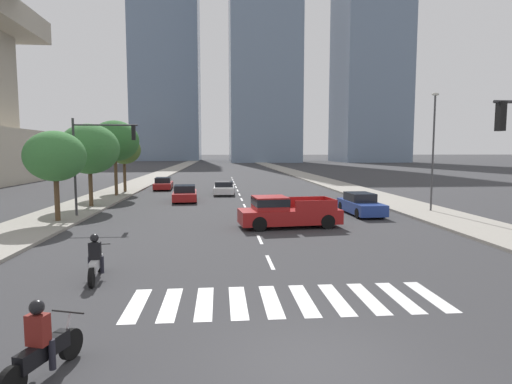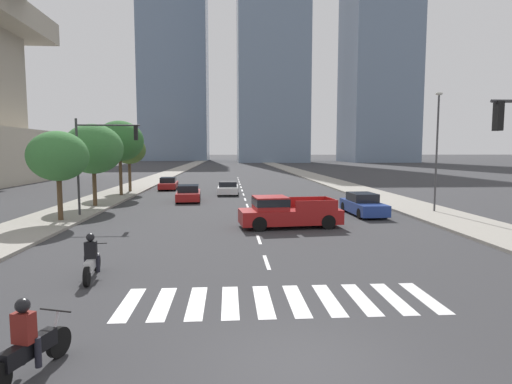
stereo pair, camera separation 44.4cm
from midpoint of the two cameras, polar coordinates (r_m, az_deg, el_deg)
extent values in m
plane|color=#333335|center=(8.71, 7.85, -22.36)|extent=(800.00, 800.00, 0.00)
cube|color=gray|center=(40.02, 15.72, -0.34)|extent=(4.00, 260.00, 0.15)
cube|color=gray|center=(39.08, -18.70, -0.56)|extent=(4.00, 260.00, 0.15)
cube|color=silver|center=(12.06, -15.74, -14.35)|extent=(0.45, 2.53, 0.01)
cube|color=silver|center=(11.91, -11.37, -14.51)|extent=(0.45, 2.53, 0.01)
cube|color=silver|center=(11.83, -6.90, -14.58)|extent=(0.45, 2.53, 0.01)
cube|color=silver|center=(11.81, -2.39, -14.57)|extent=(0.45, 2.53, 0.01)
cube|color=silver|center=(11.86, 2.10, -14.48)|extent=(0.45, 2.53, 0.01)
cube|color=silver|center=(11.99, 6.52, -14.30)|extent=(0.45, 2.53, 0.01)
cube|color=silver|center=(12.17, 10.83, -14.05)|extent=(0.45, 2.53, 0.01)
cube|color=silver|center=(12.42, 14.97, -13.74)|extent=(0.45, 2.53, 0.01)
cube|color=silver|center=(12.73, 18.92, -13.37)|extent=(0.45, 2.53, 0.01)
cube|color=silver|center=(13.09, 22.65, -12.97)|extent=(0.45, 2.53, 0.01)
cube|color=silver|center=(15.71, 2.26, -9.43)|extent=(0.14, 2.00, 0.01)
cube|color=silver|center=(19.58, 1.04, -6.40)|extent=(0.14, 2.00, 0.01)
cube|color=silver|center=(23.50, 0.23, -4.37)|extent=(0.14, 2.00, 0.01)
cube|color=silver|center=(27.44, -0.35, -2.93)|extent=(0.14, 2.00, 0.01)
cube|color=silver|center=(31.39, -0.78, -1.85)|extent=(0.14, 2.00, 0.01)
cube|color=silver|center=(35.36, -1.11, -1.00)|extent=(0.14, 2.00, 0.01)
cube|color=silver|center=(39.33, -1.38, -0.33)|extent=(0.14, 2.00, 0.01)
cube|color=silver|center=(43.31, -1.59, 0.21)|extent=(0.14, 2.00, 0.01)
cube|color=silver|center=(47.29, -1.77, 0.67)|extent=(0.14, 2.00, 0.01)
cube|color=silver|center=(51.27, -1.93, 1.05)|extent=(0.14, 2.00, 0.01)
cube|color=silver|center=(55.26, -2.06, 1.38)|extent=(0.14, 2.00, 0.01)
cube|color=silver|center=(59.25, -2.17, 1.67)|extent=(0.14, 2.00, 0.01)
cube|color=silver|center=(63.24, -2.27, 1.92)|extent=(0.14, 2.00, 0.01)
cylinder|color=black|center=(9.61, -23.80, -18.04)|extent=(0.30, 0.61, 0.60)
cube|color=black|center=(9.00, -26.93, -18.30)|extent=(0.58, 1.20, 0.32)
cylinder|color=#B2B2B7|center=(9.42, -24.26, -16.56)|extent=(0.16, 0.32, 0.67)
cylinder|color=black|center=(9.33, -24.16, -14.36)|extent=(0.68, 0.25, 0.04)
cube|color=maroon|center=(8.77, -27.51, -15.91)|extent=(0.42, 0.34, 0.55)
sphere|color=black|center=(8.64, -27.63, -13.40)|extent=(0.26, 0.26, 0.26)
cylinder|color=black|center=(9.14, -27.81, -18.33)|extent=(0.15, 0.15, 0.55)
cylinder|color=black|center=(8.91, -25.99, -18.86)|extent=(0.15, 0.15, 0.55)
cylinder|color=black|center=(15.38, -19.85, -8.95)|extent=(0.19, 0.61, 0.60)
cylinder|color=black|center=(13.84, -20.99, -10.61)|extent=(0.19, 0.61, 0.60)
cube|color=silver|center=(14.55, -20.42, -8.90)|extent=(0.36, 1.32, 0.32)
cylinder|color=#B2B2B7|center=(15.21, -19.95, -7.95)|extent=(0.10, 0.32, 0.67)
cylinder|color=black|center=(15.18, -19.97, -6.55)|extent=(0.70, 0.11, 0.04)
cube|color=black|center=(14.36, -20.55, -7.32)|extent=(0.38, 0.28, 0.55)
sphere|color=black|center=(14.27, -20.61, -5.73)|extent=(0.26, 0.26, 0.26)
cylinder|color=black|center=(14.60, -21.12, -9.08)|extent=(0.13, 0.13, 0.55)
cylinder|color=black|center=(14.53, -19.71, -9.10)|extent=(0.13, 0.13, 0.55)
cube|color=maroon|center=(22.61, 5.16, -3.27)|extent=(5.51, 2.51, 0.75)
cube|color=maroon|center=(22.27, 2.52, -1.51)|extent=(1.89, 1.98, 0.70)
cube|color=black|center=(22.26, 2.52, -1.29)|extent=(1.91, 2.02, 0.39)
cube|color=maroon|center=(21.96, 8.77, -1.87)|extent=(2.24, 0.31, 0.55)
cube|color=maroon|center=(23.75, 7.33, -1.29)|extent=(2.24, 0.31, 0.55)
cube|color=maroon|center=(23.22, 10.66, -1.49)|extent=(0.28, 1.89, 0.55)
cylinder|color=black|center=(21.41, 1.05, -4.34)|extent=(0.78, 0.34, 0.76)
cylinder|color=black|center=(23.11, 0.23, -3.59)|extent=(0.78, 0.34, 0.76)
cylinder|color=black|center=(22.36, 10.24, -4.00)|extent=(0.78, 0.34, 0.76)
cylinder|color=black|center=(24.00, 8.81, -3.32)|extent=(0.78, 0.34, 0.76)
cube|color=maroon|center=(34.71, -8.72, -0.43)|extent=(2.11, 4.73, 0.61)
cube|color=black|center=(34.42, -8.75, 0.48)|extent=(1.74, 2.17, 0.53)
cylinder|color=black|center=(36.32, -9.97, -0.41)|extent=(0.26, 0.65, 0.64)
cylinder|color=black|center=(36.27, -7.33, -0.38)|extent=(0.26, 0.65, 0.64)
cylinder|color=black|center=(33.20, -10.24, -0.98)|extent=(0.26, 0.65, 0.64)
cylinder|color=black|center=(33.14, -7.36, -0.94)|extent=(0.26, 0.65, 0.64)
cube|color=silver|center=(39.52, -3.46, 0.35)|extent=(1.92, 4.28, 0.60)
cube|color=black|center=(39.27, -3.47, 1.09)|extent=(1.65, 1.94, 0.46)
cylinder|color=black|center=(40.99, -4.58, 0.34)|extent=(0.23, 0.64, 0.64)
cylinder|color=black|center=(40.97, -2.27, 0.35)|extent=(0.23, 0.64, 0.64)
cylinder|color=black|center=(38.12, -4.73, -0.06)|extent=(0.23, 0.64, 0.64)
cylinder|color=black|center=(38.10, -2.24, -0.05)|extent=(0.23, 0.64, 0.64)
cube|color=maroon|center=(45.57, -11.44, 0.93)|extent=(2.00, 4.80, 0.58)
cube|color=black|center=(45.29, -11.48, 1.61)|extent=(1.66, 2.20, 0.53)
cylinder|color=black|center=(47.24, -12.24, 0.92)|extent=(0.25, 0.65, 0.64)
cylinder|color=black|center=(47.11, -10.32, 0.95)|extent=(0.25, 0.65, 0.64)
cylinder|color=black|center=(44.06, -12.64, 0.59)|extent=(0.25, 0.65, 0.64)
cylinder|color=black|center=(43.92, -10.58, 0.61)|extent=(0.25, 0.65, 0.64)
cube|color=navy|center=(27.77, 14.71, -1.97)|extent=(1.88, 4.66, 0.69)
cube|color=black|center=(27.91, 14.58, -0.67)|extent=(1.58, 2.12, 0.53)
cylinder|color=black|center=(26.64, 17.42, -2.76)|extent=(0.24, 0.65, 0.64)
cylinder|color=black|center=(26.08, 14.33, -2.85)|extent=(0.24, 0.65, 0.64)
cylinder|color=black|center=(29.51, 15.03, -1.90)|extent=(0.24, 0.65, 0.64)
cylinder|color=black|center=(29.00, 12.20, -1.96)|extent=(0.24, 0.65, 0.64)
cube|color=black|center=(15.22, 30.60, 8.82)|extent=(0.20, 0.28, 0.90)
sphere|color=red|center=(15.24, 30.65, 9.94)|extent=(0.18, 0.18, 0.18)
sphere|color=orange|center=(15.22, 30.60, 8.82)|extent=(0.18, 0.18, 0.18)
sphere|color=green|center=(15.20, 30.54, 7.69)|extent=(0.18, 0.18, 0.18)
cylinder|color=#333335|center=(27.78, -22.47, 3.12)|extent=(0.14, 0.14, 5.85)
cylinder|color=#333335|center=(27.26, -18.87, 8.52)|extent=(3.78, 0.10, 0.10)
cube|color=black|center=(26.86, -15.43, 7.70)|extent=(0.20, 0.28, 0.90)
sphere|color=red|center=(26.87, -15.45, 8.34)|extent=(0.18, 0.18, 0.18)
sphere|color=orange|center=(26.86, -15.43, 7.70)|extent=(0.18, 0.18, 0.18)
sphere|color=green|center=(26.85, -15.41, 7.07)|extent=(0.18, 0.18, 0.18)
cube|color=#19662D|center=(27.78, -22.48, 3.27)|extent=(0.60, 0.04, 0.18)
cylinder|color=#3F3F42|center=(29.76, 23.56, 4.73)|extent=(0.12, 0.12, 7.43)
ellipsoid|color=beige|center=(29.98, 23.86, 12.04)|extent=(0.50, 0.24, 0.20)
cylinder|color=#4C3823|center=(26.26, -24.48, -0.96)|extent=(0.28, 0.28, 2.30)
ellipsoid|color=#387538|center=(26.11, -24.70, 4.43)|extent=(3.29, 3.29, 2.80)
cylinder|color=#4C3823|center=(32.15, -20.55, 0.38)|extent=(0.28, 0.28, 2.39)
ellipsoid|color=#387538|center=(32.03, -20.73, 5.46)|extent=(4.12, 4.12, 3.50)
cylinder|color=#4C3823|center=(39.22, -17.46, 1.88)|extent=(0.28, 0.28, 3.10)
ellipsoid|color=#2D662D|center=(39.16, -17.60, 6.58)|extent=(4.16, 4.16, 3.53)
cylinder|color=#4C3823|center=(42.58, -16.36, 1.93)|extent=(0.28, 0.28, 2.72)
ellipsoid|color=#426028|center=(42.50, -16.46, 5.47)|extent=(3.17, 3.17, 2.69)
cube|color=slate|center=(182.62, -10.85, 16.42)|extent=(26.55, 23.09, 77.23)
cube|color=slate|center=(158.90, 2.11, 19.58)|extent=(23.81, 29.29, 84.88)
camera|label=1|loc=(0.22, -89.40, 0.06)|focal=29.67mm
camera|label=2|loc=(0.22, 90.60, -0.06)|focal=29.67mm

